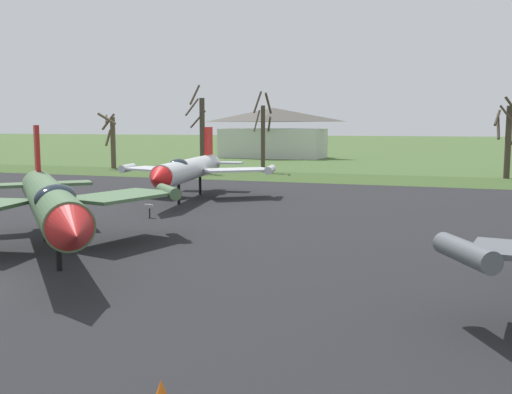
{
  "coord_description": "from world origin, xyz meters",
  "views": [
    {
      "loc": [
        16.28,
        -14.86,
        5.65
      ],
      "look_at": [
        5.94,
        14.18,
        1.88
      ],
      "focal_mm": 41.28,
      "sensor_mm": 36.0,
      "label": 1
    }
  ],
  "objects_px": {
    "jet_fighter_front_right": "(190,169)",
    "info_placard_front_right": "(150,209)",
    "visitor_building": "(273,133)",
    "jet_fighter_rear_left": "(50,201)"
  },
  "relations": [
    {
      "from": "info_placard_front_right",
      "to": "visitor_building",
      "type": "bearing_deg",
      "value": 101.65
    },
    {
      "from": "visitor_building",
      "to": "jet_fighter_rear_left",
      "type": "bearing_deg",
      "value": -79.03
    },
    {
      "from": "info_placard_front_right",
      "to": "jet_fighter_front_right",
      "type": "bearing_deg",
      "value": 100.3
    },
    {
      "from": "jet_fighter_front_right",
      "to": "info_placard_front_right",
      "type": "bearing_deg",
      "value": -79.7
    },
    {
      "from": "jet_fighter_rear_left",
      "to": "visitor_building",
      "type": "height_order",
      "value": "visitor_building"
    },
    {
      "from": "jet_fighter_front_right",
      "to": "info_placard_front_right",
      "type": "relative_size",
      "value": 18.57
    },
    {
      "from": "info_placard_front_right",
      "to": "visitor_building",
      "type": "xyz_separation_m",
      "value": [
        -13.8,
        66.92,
        3.66
      ]
    },
    {
      "from": "info_placard_front_right",
      "to": "jet_fighter_rear_left",
      "type": "distance_m",
      "value": 10.77
    },
    {
      "from": "jet_fighter_front_right",
      "to": "visitor_building",
      "type": "distance_m",
      "value": 59.31
    },
    {
      "from": "jet_fighter_front_right",
      "to": "jet_fighter_rear_left",
      "type": "xyz_separation_m",
      "value": [
        2.83,
        -19.44,
        0.06
      ]
    }
  ]
}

